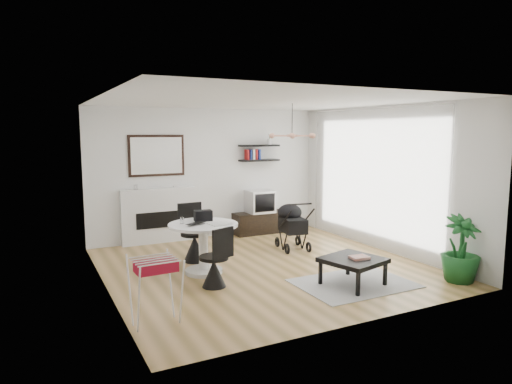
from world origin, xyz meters
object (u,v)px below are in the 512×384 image
fireplace (159,209)px  crt_tv (260,201)px  tv_console (261,223)px  dining_table (203,241)px  stroller (292,228)px  coffee_table (353,261)px  drying_rack (156,290)px  potted_plant (461,249)px

fireplace → crt_tv: fireplace is taller
tv_console → dining_table: 3.05m
fireplace → stroller: size_ratio=2.27×
crt_tv → coffee_table: size_ratio=0.60×
dining_table → drying_rack: size_ratio=1.38×
fireplace → tv_console: (2.23, -0.15, -0.45)m
tv_console → coffee_table: tv_console is taller
drying_rack → potted_plant: (4.43, -0.52, 0.08)m
coffee_table → potted_plant: (1.53, -0.58, 0.14)m
dining_table → coffee_table: size_ratio=1.16×
stroller → tv_console: bearing=95.9°
stroller → crt_tv: bearing=97.3°
fireplace → tv_console: fireplace is taller
tv_console → crt_tv: bearing=-174.6°
dining_table → stroller: stroller is taller
drying_rack → stroller: stroller is taller
drying_rack → coffee_table: bearing=-1.6°
fireplace → dining_table: size_ratio=1.98×
stroller → potted_plant: bearing=-56.4°
fireplace → potted_plant: 5.53m
crt_tv → dining_table: size_ratio=0.52×
tv_console → crt_tv: (-0.03, -0.00, 0.48)m
coffee_table → stroller: bearing=82.1°
tv_console → drying_rack: bearing=-131.6°
crt_tv → drying_rack: bearing=-131.3°
fireplace → stroller: 2.68m
tv_console → stroller: stroller is taller
tv_console → dining_table: bearing=-134.9°
drying_rack → potted_plant: 4.46m
crt_tv → coffee_table: crt_tv is taller
fireplace → drying_rack: (-1.08, -3.88, -0.27)m
fireplace → tv_console: 2.28m
drying_rack → stroller: (3.21, 2.27, -0.01)m
coffee_table → dining_table: bearing=138.7°
fireplace → potted_plant: size_ratio=2.16×
potted_plant → crt_tv: bearing=105.2°
tv_console → coffee_table: size_ratio=1.32×
potted_plant → tv_console: bearing=104.7°
drying_rack → stroller: 3.93m
coffee_table → potted_plant: size_ratio=0.94×
fireplace → dining_table: 2.30m
stroller → coffee_table: (-0.31, -2.21, -0.05)m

